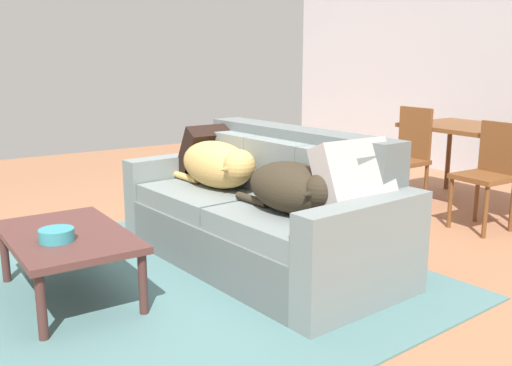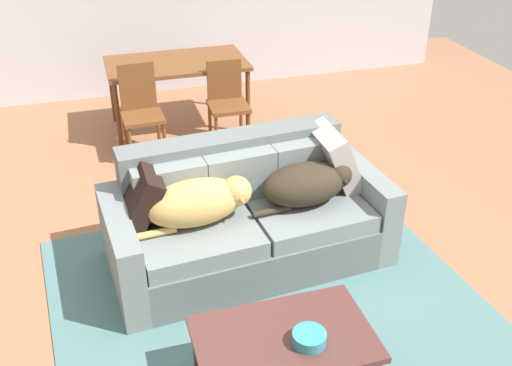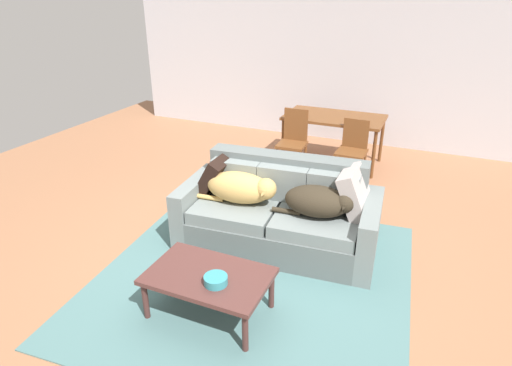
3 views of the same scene
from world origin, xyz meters
name	(u,v)px [view 3 (image 3 of 3)]	position (x,y,z in m)	size (l,w,h in m)	color
ground_plane	(246,247)	(0.00, 0.00, 0.00)	(10.00, 10.00, 0.00)	#9D6747
back_partition	(342,64)	(0.00, 4.00, 1.35)	(8.00, 0.12, 2.70)	silver
area_rug	(253,278)	(0.29, -0.46, 0.01)	(2.89, 2.90, 0.01)	slate
couch	(279,214)	(0.28, 0.25, 0.35)	(2.14, 1.13, 0.91)	#5A6362
dog_on_left_cushion	(242,188)	(-0.09, 0.11, 0.65)	(0.88, 0.40, 0.33)	tan
dog_on_right_cushion	(319,201)	(0.73, 0.16, 0.63)	(0.80, 0.44, 0.30)	#31291D
throw_pillow_by_left_arm	(215,175)	(-0.49, 0.25, 0.67)	(0.14, 0.43, 0.43)	black
throw_pillow_by_right_arm	(356,193)	(1.04, 0.37, 0.69)	(0.16, 0.48, 0.48)	#ABA19E
coffee_table	(209,279)	(0.14, -1.05, 0.36)	(1.01, 0.64, 0.40)	#532E2A
bowl_on_coffee_table	(216,280)	(0.26, -1.13, 0.44)	(0.19, 0.19, 0.07)	teal
dining_table	(334,120)	(0.22, 2.78, 0.69)	(1.48, 0.84, 0.76)	brown
dining_chair_near_left	(293,138)	(-0.25, 2.24, 0.51)	(0.42, 0.42, 0.93)	brown
dining_chair_near_right	(353,148)	(0.64, 2.24, 0.49)	(0.41, 0.41, 0.88)	brown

